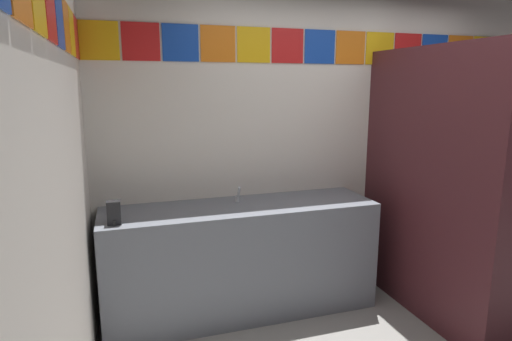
{
  "coord_description": "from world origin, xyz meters",
  "views": [
    {
      "loc": [
        -1.77,
        -1.86,
        1.79
      ],
      "look_at": [
        -0.89,
        0.89,
        1.21
      ],
      "focal_mm": 29.91,
      "sensor_mm": 36.0,
      "label": 1
    }
  ],
  "objects": [
    {
      "name": "toilet",
      "position": [
        0.88,
        1.1,
        0.3
      ],
      "size": [
        0.39,
        0.49,
        0.74
      ],
      "color": "white",
      "rests_on": "ground_plane"
    },
    {
      "name": "stall_divider",
      "position": [
        0.54,
        0.5,
        1.04
      ],
      "size": [
        0.92,
        1.47,
        2.07
      ],
      "color": "#471E23",
      "rests_on": "ground_plane"
    },
    {
      "name": "vanity_counter",
      "position": [
        -0.92,
        1.2,
        0.44
      ],
      "size": [
        2.11,
        0.59,
        0.88
      ],
      "color": "slate",
      "rests_on": "ground_plane"
    },
    {
      "name": "faucet_center",
      "position": [
        -0.92,
        1.29,
        0.93
      ],
      "size": [
        0.04,
        0.1,
        0.14
      ],
      "color": "silver",
      "rests_on": "vanity_counter"
    },
    {
      "name": "wall_back",
      "position": [
        -0.0,
        1.53,
        1.34
      ],
      "size": [
        4.04,
        0.09,
        2.66
      ],
      "color": "silver",
      "rests_on": "ground_plane"
    },
    {
      "name": "wall_side",
      "position": [
        -2.06,
        -0.0,
        1.34
      ],
      "size": [
        0.09,
        2.98,
        2.66
      ],
      "color": "silver",
      "rests_on": "ground_plane"
    },
    {
      "name": "soap_dispenser",
      "position": [
        -1.85,
        1.02,
        0.96
      ],
      "size": [
        0.09,
        0.09,
        0.16
      ],
      "color": "black",
      "rests_on": "vanity_counter"
    }
  ]
}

